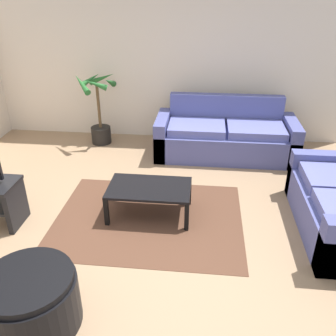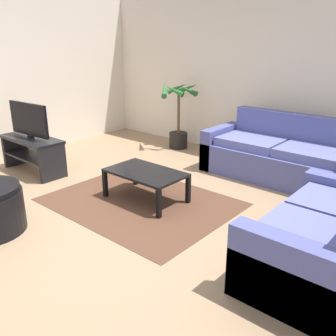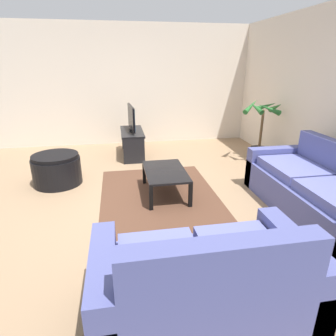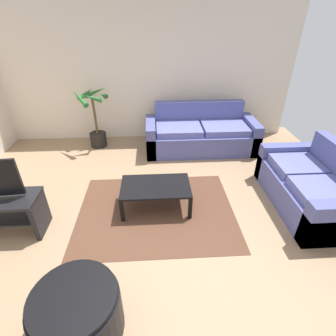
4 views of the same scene
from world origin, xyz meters
name	(u,v)px [view 4 (image 4 of 4)]	position (x,y,z in m)	size (l,w,h in m)	color
ground_plane	(151,230)	(0.00, 0.00, 0.00)	(6.60, 6.60, 0.00)	#937556
wall_back	(148,74)	(0.00, 3.00, 1.35)	(6.00, 0.06, 2.70)	beige
couch_main	(201,135)	(1.02, 2.28, 0.30)	(2.19, 0.90, 0.90)	#4C518C
couch_loveseat	(310,188)	(2.28, 0.39, 0.30)	(0.90, 1.64, 0.90)	#4C518C
coffee_table	(156,188)	(0.07, 0.47, 0.33)	(0.97, 0.59, 0.38)	black
area_rug	(156,211)	(0.07, 0.37, 0.00)	(2.20, 1.70, 0.01)	#513323
potted_palm	(96,122)	(-1.10, 2.55, 0.52)	(0.68, 0.70, 1.21)	black
ottoman	(78,313)	(-0.63, -1.18, 0.24)	(0.76, 0.76, 0.49)	black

